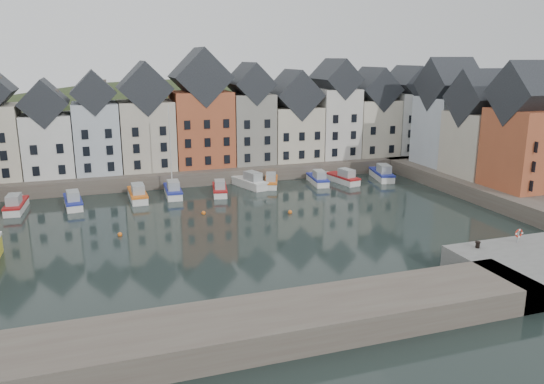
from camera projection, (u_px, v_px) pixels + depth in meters
name	position (u px, v px, depth m)	size (l,w,h in m)	color
ground	(255.00, 231.00, 57.67)	(260.00, 260.00, 0.00)	black
far_quay	(200.00, 168.00, 84.93)	(90.00, 16.00, 2.00)	#50453D
right_quay	(509.00, 189.00, 71.68)	(14.00, 54.00, 2.00)	#50453D
near_wall	(205.00, 336.00, 34.13)	(50.00, 6.00, 2.00)	#50453D
hillside	(179.00, 231.00, 113.51)	(153.60, 70.40, 64.00)	#243118
far_terrace	(222.00, 120.00, 82.14)	(72.37, 8.16, 17.78)	beige
right_terrace	(483.00, 126.00, 74.05)	(8.30, 24.25, 16.36)	#B2BCC5
mooring_buoys	(208.00, 219.00, 61.28)	(20.50, 5.50, 0.50)	orange
boat_a	(16.00, 205.00, 64.88)	(2.42, 6.54, 2.47)	silver
boat_b	(73.00, 201.00, 66.68)	(2.57, 6.50, 2.43)	silver
boat_c	(138.00, 194.00, 69.81)	(2.20, 6.74, 2.57)	silver
boat_d	(173.00, 190.00, 71.86)	(2.34, 6.62, 12.48)	silver
boat_e	(220.00, 189.00, 72.86)	(2.98, 6.23, 2.30)	silver
boat_f	(250.00, 182.00, 76.65)	(4.15, 7.21, 2.64)	silver
boat_g	(271.00, 182.00, 77.37)	(3.80, 6.22, 2.28)	silver
boat_h	(318.00, 179.00, 78.73)	(2.70, 6.38, 2.38)	silver
boat_i	(343.00, 178.00, 79.40)	(3.15, 6.63, 2.45)	silver
boat_j	(382.00, 174.00, 81.71)	(3.67, 7.31, 2.69)	silver
mooring_bollard	(478.00, 244.00, 46.82)	(0.48, 0.48, 0.56)	black
life_ring_post	(519.00, 234.00, 48.01)	(0.80, 0.17, 1.30)	gray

